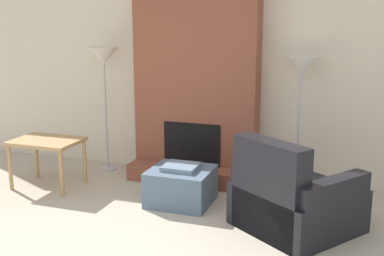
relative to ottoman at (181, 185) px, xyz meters
name	(u,v)px	position (x,y,z in m)	size (l,w,h in m)	color
wall_back	(202,72)	(-0.13, 1.13, 1.10)	(8.16, 0.06, 2.60)	beige
fireplace	(196,80)	(-0.13, 0.90, 1.03)	(1.52, 0.63, 2.60)	brown
ottoman	(181,185)	(0.00, 0.00, 0.00)	(0.66, 0.61, 0.43)	slate
armchair	(292,202)	(1.22, -0.30, 0.08)	(1.33, 1.33, 0.91)	black
side_table	(47,146)	(-1.67, -0.01, 0.30)	(0.77, 0.57, 0.57)	tan
floor_lamp_left	(104,61)	(-1.34, 0.81, 1.24)	(0.40, 0.40, 1.60)	#ADADB2
floor_lamp_right	(301,71)	(1.13, 0.81, 1.19)	(0.40, 0.40, 1.56)	#ADADB2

